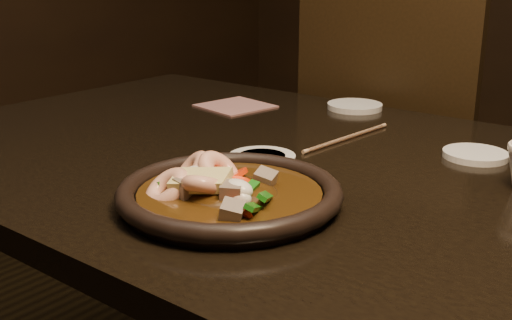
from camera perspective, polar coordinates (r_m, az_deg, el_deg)
The scene contains 9 objects.
table at distance 1.06m, azimuth 5.53°, elevation -4.45°, with size 1.60×0.90×0.75m.
chair at distance 1.72m, azimuth 12.55°, elevation -0.86°, with size 0.49×0.49×0.99m.
plate at distance 0.87m, azimuth -2.35°, elevation -3.09°, with size 0.31×0.31×0.03m.
stirfry at distance 0.87m, azimuth -3.25°, elevation -2.59°, with size 0.21×0.16×0.07m.
soy_dish at distance 1.04m, azimuth 0.53°, elevation 0.04°, with size 0.11×0.11×0.02m, color white.
saucer_left at distance 1.44m, azimuth 8.77°, elevation 4.75°, with size 0.12×0.12×0.01m, color white.
saucer_right at distance 1.14m, azimuth 18.91°, elevation 0.46°, with size 0.11×0.11×0.01m, color white.
chopsticks at distance 1.19m, azimuth 8.09°, elevation 1.98°, with size 0.03×0.26×0.01m.
napkin at distance 1.44m, azimuth -1.85°, elevation 4.81°, with size 0.14×0.14×0.00m, color #925F5A.
Camera 1 is at (0.53, -0.83, 1.07)m, focal length 45.00 mm.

